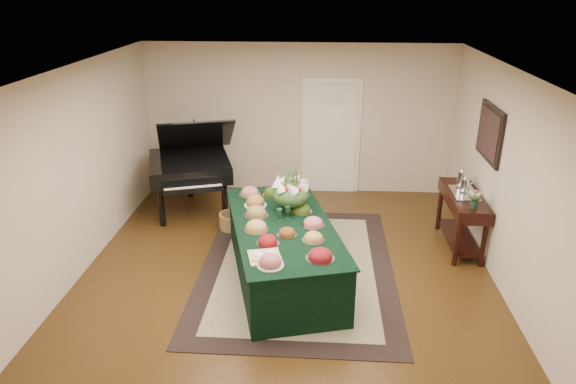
# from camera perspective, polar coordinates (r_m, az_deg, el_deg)

# --- Properties ---
(ground) EXTENTS (6.00, 6.00, 0.00)m
(ground) POSITION_cam_1_polar(r_m,az_deg,el_deg) (7.08, -0.17, -8.82)
(ground) COLOR black
(ground) RESTS_ON ground
(area_rug) EXTENTS (2.62, 3.66, 0.01)m
(area_rug) POSITION_cam_1_polar(r_m,az_deg,el_deg) (7.16, 1.01, -8.36)
(area_rug) COLOR black
(area_rug) RESTS_ON ground
(kitchen_doorway) EXTENTS (1.05, 0.07, 2.10)m
(kitchen_doorway) POSITION_cam_1_polar(r_m,az_deg,el_deg) (9.38, 4.79, 5.97)
(kitchen_doorway) COLOR white
(kitchen_doorway) RESTS_ON ground
(buffet_table) EXTENTS (1.85, 2.84, 0.79)m
(buffet_table) POSITION_cam_1_polar(r_m,az_deg,el_deg) (6.77, -0.58, -6.48)
(buffet_table) COLOR black
(buffet_table) RESTS_ON ground
(food_platters) EXTENTS (1.36, 2.41, 0.13)m
(food_platters) POSITION_cam_1_polar(r_m,az_deg,el_deg) (6.65, -0.98, -2.80)
(food_platters) COLOR silver
(food_platters) RESTS_ON buffet_table
(cutting_board) EXTENTS (0.44, 0.44, 0.10)m
(cutting_board) POSITION_cam_1_polar(r_m,az_deg,el_deg) (5.81, -2.63, -6.95)
(cutting_board) COLOR tan
(cutting_board) RESTS_ON buffet_table
(green_goblets) EXTENTS (0.18, 0.16, 0.18)m
(green_goblets) POSITION_cam_1_polar(r_m,az_deg,el_deg) (6.64, -0.50, -2.42)
(green_goblets) COLOR #14321E
(green_goblets) RESTS_ON buffet_table
(floral_centerpiece) EXTENTS (0.51, 0.51, 0.51)m
(floral_centerpiece) POSITION_cam_1_polar(r_m,az_deg,el_deg) (6.82, 0.32, 0.22)
(floral_centerpiece) COLOR #14321E
(floral_centerpiece) RESTS_ON buffet_table
(grand_piano) EXTENTS (1.66, 1.84, 1.63)m
(grand_piano) POSITION_cam_1_polar(r_m,az_deg,el_deg) (8.76, -10.82, 2.91)
(grand_piano) COLOR black
(grand_piano) RESTS_ON ground
(wicker_basket) EXTENTS (0.41, 0.41, 0.25)m
(wicker_basket) POSITION_cam_1_polar(r_m,az_deg,el_deg) (8.22, -6.23, -3.23)
(wicker_basket) COLOR olive
(wicker_basket) RESTS_ON ground
(mahogany_sideboard) EXTENTS (0.45, 1.35, 0.84)m
(mahogany_sideboard) POSITION_cam_1_polar(r_m,az_deg,el_deg) (7.84, 18.84, -1.49)
(mahogany_sideboard) COLOR black
(mahogany_sideboard) RESTS_ON ground
(tea_service) EXTENTS (0.34, 0.58, 0.30)m
(tea_service) POSITION_cam_1_polar(r_m,az_deg,el_deg) (7.83, 18.91, 0.93)
(tea_service) COLOR silver
(tea_service) RESTS_ON mahogany_sideboard
(pink_bouquet) EXTENTS (0.20, 0.20, 0.25)m
(pink_bouquet) POSITION_cam_1_polar(r_m,az_deg,el_deg) (7.27, 20.09, -0.48)
(pink_bouquet) COLOR #14321E
(pink_bouquet) RESTS_ON mahogany_sideboard
(wall_painting) EXTENTS (0.05, 0.95, 0.75)m
(wall_painting) POSITION_cam_1_polar(r_m,az_deg,el_deg) (7.55, 21.51, 6.12)
(wall_painting) COLOR black
(wall_painting) RESTS_ON ground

